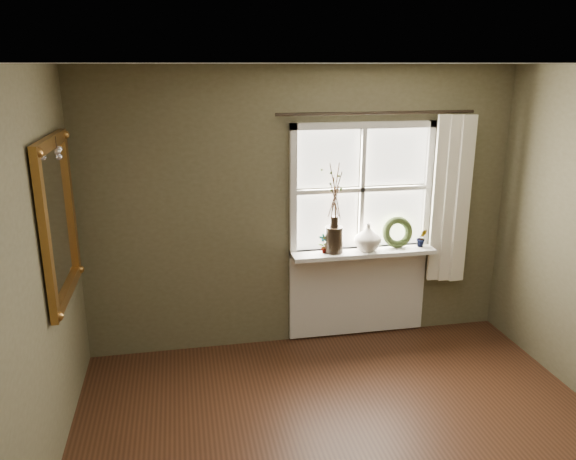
{
  "coord_description": "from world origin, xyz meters",
  "views": [
    {
      "loc": [
        -1.1,
        -2.63,
        2.6
      ],
      "look_at": [
        -0.28,
        1.55,
        1.33
      ],
      "focal_mm": 35.0,
      "sensor_mm": 36.0,
      "label": 1
    }
  ],
  "objects_px": {
    "cream_vase": "(368,237)",
    "gilt_mirror": "(58,219)",
    "dark_jug": "(334,240)",
    "wreath": "(397,235)"
  },
  "relations": [
    {
      "from": "cream_vase",
      "to": "dark_jug",
      "type": "bearing_deg",
      "value": 180.0
    },
    {
      "from": "wreath",
      "to": "dark_jug",
      "type": "bearing_deg",
      "value": -177.77
    },
    {
      "from": "dark_jug",
      "to": "cream_vase",
      "type": "distance_m",
      "value": 0.33
    },
    {
      "from": "cream_vase",
      "to": "wreath",
      "type": "relative_size",
      "value": 0.86
    },
    {
      "from": "wreath",
      "to": "cream_vase",
      "type": "bearing_deg",
      "value": -173.94
    },
    {
      "from": "cream_vase",
      "to": "gilt_mirror",
      "type": "height_order",
      "value": "gilt_mirror"
    },
    {
      "from": "dark_jug",
      "to": "gilt_mirror",
      "type": "bearing_deg",
      "value": -163.26
    },
    {
      "from": "cream_vase",
      "to": "gilt_mirror",
      "type": "bearing_deg",
      "value": -165.31
    },
    {
      "from": "dark_jug",
      "to": "wreath",
      "type": "relative_size",
      "value": 0.81
    },
    {
      "from": "cream_vase",
      "to": "gilt_mirror",
      "type": "relative_size",
      "value": 0.22
    }
  ]
}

